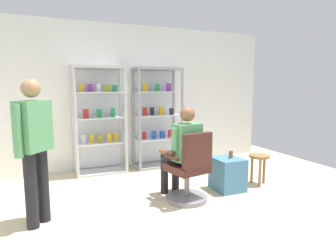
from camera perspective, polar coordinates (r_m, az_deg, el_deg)
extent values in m
plane|color=#C6B793|center=(3.20, 6.46, -21.13)|extent=(7.20, 7.20, 0.00)
cube|color=silver|center=(5.62, -8.45, 5.71)|extent=(6.00, 0.10, 2.70)
cylinder|color=#B7B7BC|center=(4.99, -17.82, 0.56)|extent=(0.05, 0.05, 1.90)
cylinder|color=#B7B7BC|center=(5.13, -8.33, 1.05)|extent=(0.05, 0.05, 1.90)
cylinder|color=#B7B7BC|center=(5.39, -18.20, 1.06)|extent=(0.05, 0.05, 1.90)
cylinder|color=#B7B7BC|center=(5.52, -9.37, 1.49)|extent=(0.05, 0.05, 1.90)
cube|color=#B7B7BC|center=(5.22, -13.71, 11.25)|extent=(0.90, 0.45, 0.04)
cube|color=#B7B7BC|center=(5.42, -13.07, -8.75)|extent=(0.90, 0.45, 0.04)
cube|color=silver|center=(5.45, -13.75, 1.30)|extent=(0.84, 0.02, 1.80)
cube|color=silver|center=(5.30, -13.25, -3.24)|extent=(0.82, 0.39, 0.02)
cube|color=silver|center=(5.27, -16.44, -2.56)|extent=(0.08, 0.04, 0.14)
cube|color=gold|center=(5.25, -14.91, -2.48)|extent=(0.07, 0.04, 0.15)
cube|color=#999919|center=(5.28, -13.37, -2.39)|extent=(0.08, 0.04, 0.14)
cube|color=gold|center=(5.29, -11.61, -2.30)|extent=(0.07, 0.05, 0.15)
cube|color=gold|center=(5.38, -10.38, -2.14)|extent=(0.09, 0.05, 0.14)
cube|color=silver|center=(5.23, -13.40, 1.60)|extent=(0.82, 0.39, 0.02)
cube|color=red|center=(5.17, -15.97, 2.38)|extent=(0.09, 0.06, 0.15)
cube|color=#268C4C|center=(5.26, -13.47, 2.51)|extent=(0.08, 0.06, 0.14)
cube|color=#268C4C|center=(5.30, -10.85, 2.68)|extent=(0.08, 0.05, 0.16)
cube|color=silver|center=(5.21, -13.56, 6.53)|extent=(0.82, 0.39, 0.02)
cube|color=gold|center=(5.20, -16.86, 7.31)|extent=(0.08, 0.04, 0.15)
cube|color=purple|center=(5.22, -15.22, 7.31)|extent=(0.09, 0.04, 0.14)
cube|color=silver|center=(5.20, -13.59, 7.40)|extent=(0.08, 0.05, 0.14)
cube|color=#999919|center=(5.22, -12.04, 7.36)|extent=(0.09, 0.05, 0.13)
cube|color=#268C4C|center=(5.28, -10.42, 7.38)|extent=(0.08, 0.05, 0.12)
cylinder|color=gray|center=(5.20, -5.66, 1.18)|extent=(0.05, 0.05, 1.90)
cylinder|color=gray|center=(5.51, 2.83, 1.57)|extent=(0.05, 0.05, 1.90)
cylinder|color=gray|center=(5.58, -6.87, 1.61)|extent=(0.05, 0.05, 1.90)
cylinder|color=gray|center=(5.87, 1.14, 1.97)|extent=(0.05, 0.05, 1.90)
cube|color=gray|center=(5.50, -2.10, 11.27)|extent=(0.90, 0.45, 0.04)
cube|color=gray|center=(5.70, -2.01, -7.74)|extent=(0.90, 0.45, 0.04)
cube|color=silver|center=(5.72, -2.81, 1.81)|extent=(0.84, 0.02, 1.80)
cube|color=silver|center=(5.58, -2.03, -2.49)|extent=(0.82, 0.39, 0.02)
cube|color=red|center=(5.52, -4.75, -1.85)|extent=(0.08, 0.05, 0.13)
cube|color=#264CB2|center=(5.49, -2.83, -1.76)|extent=(0.08, 0.04, 0.15)
cube|color=#264CB2|center=(5.61, -1.14, -1.67)|extent=(0.09, 0.06, 0.13)
cube|color=red|center=(5.70, 0.45, -1.48)|extent=(0.09, 0.05, 0.14)
cube|color=silver|center=(5.52, -2.06, 2.11)|extent=(0.82, 0.39, 0.02)
cube|color=red|center=(5.42, -4.62, 2.91)|extent=(0.08, 0.03, 0.16)
cube|color=black|center=(5.52, -3.19, 2.97)|extent=(0.08, 0.06, 0.15)
cube|color=gold|center=(5.58, -1.32, 3.02)|extent=(0.08, 0.05, 0.15)
cube|color=black|center=(5.58, 0.71, 2.91)|extent=(0.08, 0.04, 0.13)
cube|color=silver|center=(5.49, -2.08, 6.79)|extent=(0.82, 0.39, 0.02)
cube|color=gold|center=(5.43, -4.56, 7.63)|extent=(0.08, 0.05, 0.15)
cube|color=#268C4C|center=(5.48, -2.14, 7.64)|extent=(0.09, 0.04, 0.15)
cube|color=purple|center=(5.62, 0.17, 7.71)|extent=(0.09, 0.04, 0.16)
cylinder|color=slate|center=(4.07, 3.75, -14.08)|extent=(0.56, 0.56, 0.06)
cylinder|color=slate|center=(4.00, 3.77, -11.35)|extent=(0.07, 0.07, 0.41)
cube|color=#3F1E19|center=(3.93, 3.80, -8.25)|extent=(0.57, 0.57, 0.10)
cube|color=#3F1E19|center=(3.71, 5.87, -4.88)|extent=(0.45, 0.17, 0.45)
cube|color=#3F1E19|center=(4.05, 6.71, -5.19)|extent=(0.10, 0.30, 0.04)
cube|color=#3F1E19|center=(3.73, 0.69, -6.25)|extent=(0.10, 0.30, 0.04)
cylinder|color=black|center=(4.12, 3.16, -6.07)|extent=(0.22, 0.42, 0.14)
cylinder|color=black|center=(4.35, 1.49, -9.14)|extent=(0.11, 0.11, 0.56)
cylinder|color=black|center=(4.00, 0.89, -6.47)|extent=(0.22, 0.42, 0.14)
cylinder|color=black|center=(4.24, -0.72, -9.60)|extent=(0.11, 0.11, 0.56)
cube|color=#4C8C59|center=(3.85, 3.85, -3.24)|extent=(0.40, 0.29, 0.50)
sphere|color=brown|center=(3.80, 3.90, 2.40)|extent=(0.20, 0.20, 0.20)
cylinder|color=#4C8C59|center=(3.96, 6.12, -1.92)|extent=(0.09, 0.09, 0.28)
cylinder|color=brown|center=(4.14, 4.44, -4.58)|extent=(0.14, 0.31, 0.08)
cylinder|color=#4C8C59|center=(3.72, 1.45, -2.53)|extent=(0.09, 0.09, 0.28)
cylinder|color=brown|center=(3.91, -0.13, -5.32)|extent=(0.14, 0.31, 0.08)
cube|color=teal|center=(4.47, 11.75, -9.28)|extent=(0.41, 0.45, 0.49)
cylinder|color=brown|center=(4.41, 12.37, -5.52)|extent=(0.06, 0.06, 0.11)
cylinder|color=black|center=(3.65, -23.57, -10.76)|extent=(0.13, 0.13, 0.85)
cylinder|color=#4C8C59|center=(3.59, -22.83, 0.05)|extent=(0.09, 0.09, 0.55)
cylinder|color=black|center=(3.53, -25.55, -11.53)|extent=(0.13, 0.13, 0.85)
cylinder|color=#4C8C59|center=(3.28, -27.74, -0.91)|extent=(0.09, 0.09, 0.55)
cube|color=#4C8C59|center=(3.43, -25.20, 0.01)|extent=(0.40, 0.42, 0.55)
sphere|color=#99704C|center=(3.41, -25.60, 6.77)|extent=(0.20, 0.20, 0.20)
cylinder|color=olive|center=(4.79, 17.65, -5.71)|extent=(0.32, 0.32, 0.04)
cylinder|color=olive|center=(4.92, 18.52, -8.28)|extent=(0.04, 0.04, 0.44)
cylinder|color=olive|center=(4.88, 16.30, -8.29)|extent=(0.04, 0.04, 0.44)
cylinder|color=olive|center=(4.74, 17.76, -8.83)|extent=(0.04, 0.04, 0.44)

